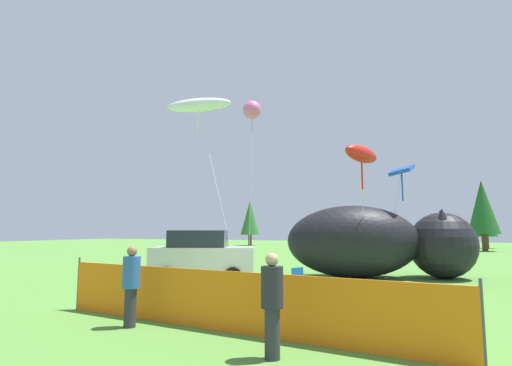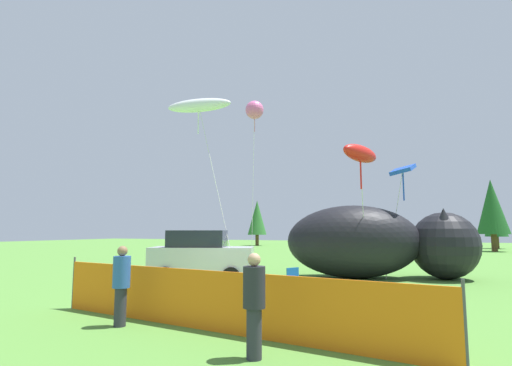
{
  "view_description": "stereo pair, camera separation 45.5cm",
  "coord_description": "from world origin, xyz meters",
  "px_view_note": "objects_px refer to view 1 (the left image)",
  "views": [
    {
      "loc": [
        5.38,
        -11.16,
        1.99
      ],
      "look_at": [
        -1.0,
        4.65,
        3.99
      ],
      "focal_mm": 28.0,
      "sensor_mm": 36.0,
      "label": 1
    },
    {
      "loc": [
        5.8,
        -10.99,
        1.99
      ],
      "look_at": [
        -1.0,
        4.65,
        3.99
      ],
      "focal_mm": 28.0,
      "sensor_mm": 36.0,
      "label": 2
    }
  ],
  "objects_px": {
    "parked_car": "(202,257)",
    "spectator_in_black_shirt": "(131,283)",
    "folding_chair": "(301,281)",
    "kite_red_lizard": "(361,155)",
    "kite_pink_octopus": "(252,110)",
    "spectator_in_blue_shirt": "(272,300)",
    "kite_blue_box": "(401,172)",
    "inflatable_cat": "(376,244)",
    "kite_white_ghost": "(198,105)"
  },
  "relations": [
    {
      "from": "kite_pink_octopus",
      "to": "kite_blue_box",
      "type": "xyz_separation_m",
      "value": [
        8.19,
        -3.13,
        -4.53
      ]
    },
    {
      "from": "inflatable_cat",
      "to": "parked_car",
      "type": "bearing_deg",
      "value": -163.25
    },
    {
      "from": "kite_blue_box",
      "to": "kite_pink_octopus",
      "type": "bearing_deg",
      "value": 159.11
    },
    {
      "from": "kite_blue_box",
      "to": "kite_red_lizard",
      "type": "xyz_separation_m",
      "value": [
        -1.27,
        -3.03,
        0.3
      ]
    },
    {
      "from": "folding_chair",
      "to": "spectator_in_blue_shirt",
      "type": "relative_size",
      "value": 0.56
    },
    {
      "from": "spectator_in_blue_shirt",
      "to": "kite_blue_box",
      "type": "height_order",
      "value": "kite_blue_box"
    },
    {
      "from": "spectator_in_black_shirt",
      "to": "kite_blue_box",
      "type": "relative_size",
      "value": 0.34
    },
    {
      "from": "kite_pink_octopus",
      "to": "kite_white_ghost",
      "type": "bearing_deg",
      "value": -91.87
    },
    {
      "from": "inflatable_cat",
      "to": "kite_blue_box",
      "type": "bearing_deg",
      "value": -0.05
    },
    {
      "from": "spectator_in_blue_shirt",
      "to": "folding_chair",
      "type": "bearing_deg",
      "value": 100.74
    },
    {
      "from": "inflatable_cat",
      "to": "spectator_in_blue_shirt",
      "type": "distance_m",
      "value": 11.48
    },
    {
      "from": "spectator_in_blue_shirt",
      "to": "kite_pink_octopus",
      "type": "height_order",
      "value": "kite_pink_octopus"
    },
    {
      "from": "folding_chair",
      "to": "kite_white_ghost",
      "type": "relative_size",
      "value": 0.11
    },
    {
      "from": "kite_blue_box",
      "to": "inflatable_cat",
      "type": "bearing_deg",
      "value": -162.76
    },
    {
      "from": "folding_chair",
      "to": "kite_red_lizard",
      "type": "bearing_deg",
      "value": 96.44
    },
    {
      "from": "kite_red_lizard",
      "to": "kite_white_ghost",
      "type": "bearing_deg",
      "value": 177.47
    },
    {
      "from": "spectator_in_blue_shirt",
      "to": "kite_blue_box",
      "type": "xyz_separation_m",
      "value": [
        1.64,
        11.81,
        3.55
      ]
    },
    {
      "from": "parked_car",
      "to": "kite_red_lizard",
      "type": "xyz_separation_m",
      "value": [
        5.84,
        1.36,
        3.77
      ]
    },
    {
      "from": "kite_white_ghost",
      "to": "kite_blue_box",
      "type": "height_order",
      "value": "kite_white_ghost"
    },
    {
      "from": "inflatable_cat",
      "to": "spectator_in_blue_shirt",
      "type": "xyz_separation_m",
      "value": [
        -0.51,
        -11.46,
        -0.5
      ]
    },
    {
      "from": "parked_car",
      "to": "inflatable_cat",
      "type": "height_order",
      "value": "inflatable_cat"
    },
    {
      "from": "parked_car",
      "to": "kite_pink_octopus",
      "type": "relative_size",
      "value": 0.44
    },
    {
      "from": "kite_blue_box",
      "to": "folding_chair",
      "type": "bearing_deg",
      "value": -111.75
    },
    {
      "from": "parked_car",
      "to": "kite_white_ghost",
      "type": "xyz_separation_m",
      "value": [
        -1.28,
        1.68,
        6.58
      ]
    },
    {
      "from": "parked_car",
      "to": "spectator_in_black_shirt",
      "type": "distance_m",
      "value": 6.92
    },
    {
      "from": "inflatable_cat",
      "to": "kite_red_lizard",
      "type": "height_order",
      "value": "kite_red_lizard"
    },
    {
      "from": "parked_car",
      "to": "kite_red_lizard",
      "type": "bearing_deg",
      "value": -7.15
    },
    {
      "from": "parked_car",
      "to": "kite_blue_box",
      "type": "relative_size",
      "value": 0.87
    },
    {
      "from": "kite_pink_octopus",
      "to": "kite_red_lizard",
      "type": "height_order",
      "value": "kite_pink_octopus"
    },
    {
      "from": "kite_red_lizard",
      "to": "spectator_in_black_shirt",
      "type": "bearing_deg",
      "value": -115.38
    },
    {
      "from": "kite_white_ghost",
      "to": "kite_blue_box",
      "type": "bearing_deg",
      "value": 17.93
    },
    {
      "from": "spectator_in_black_shirt",
      "to": "kite_pink_octopus",
      "type": "bearing_deg",
      "value": 102.58
    },
    {
      "from": "inflatable_cat",
      "to": "spectator_in_blue_shirt",
      "type": "relative_size",
      "value": 4.87
    },
    {
      "from": "spectator_in_black_shirt",
      "to": "kite_red_lizard",
      "type": "height_order",
      "value": "kite_red_lizard"
    },
    {
      "from": "kite_red_lizard",
      "to": "kite_pink_octopus",
      "type": "bearing_deg",
      "value": 138.39
    },
    {
      "from": "kite_white_ghost",
      "to": "kite_pink_octopus",
      "type": "distance_m",
      "value": 6.01
    },
    {
      "from": "inflatable_cat",
      "to": "kite_red_lizard",
      "type": "bearing_deg",
      "value": -110.28
    },
    {
      "from": "kite_pink_octopus",
      "to": "parked_car",
      "type": "bearing_deg",
      "value": -81.78
    },
    {
      "from": "folding_chair",
      "to": "kite_red_lizard",
      "type": "distance_m",
      "value": 5.67
    },
    {
      "from": "parked_car",
      "to": "spectator_in_black_shirt",
      "type": "bearing_deg",
      "value": -92.91
    },
    {
      "from": "kite_white_ghost",
      "to": "parked_car",
      "type": "bearing_deg",
      "value": -52.72
    },
    {
      "from": "parked_car",
      "to": "kite_red_lizard",
      "type": "distance_m",
      "value": 7.08
    },
    {
      "from": "spectator_in_black_shirt",
      "to": "kite_red_lizard",
      "type": "distance_m",
      "value": 9.62
    },
    {
      "from": "folding_chair",
      "to": "spectator_in_black_shirt",
      "type": "xyz_separation_m",
      "value": [
        -2.42,
        -4.4,
        0.36
      ]
    },
    {
      "from": "parked_car",
      "to": "spectator_in_black_shirt",
      "type": "xyz_separation_m",
      "value": [
        2.07,
        -6.6,
        -0.07
      ]
    },
    {
      "from": "spectator_in_black_shirt",
      "to": "kite_red_lizard",
      "type": "xyz_separation_m",
      "value": [
        3.78,
        7.97,
        3.84
      ]
    },
    {
      "from": "parked_car",
      "to": "kite_pink_octopus",
      "type": "bearing_deg",
      "value": 77.94
    },
    {
      "from": "spectator_in_blue_shirt",
      "to": "kite_pink_octopus",
      "type": "relative_size",
      "value": 0.17
    },
    {
      "from": "inflatable_cat",
      "to": "kite_red_lizard",
      "type": "xyz_separation_m",
      "value": [
        -0.14,
        -2.68,
        3.35
      ]
    },
    {
      "from": "folding_chair",
      "to": "kite_white_ghost",
      "type": "height_order",
      "value": "kite_white_ghost"
    }
  ]
}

